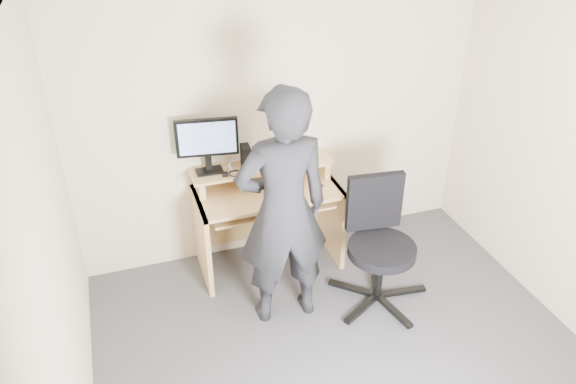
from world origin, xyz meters
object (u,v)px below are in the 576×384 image
monitor (207,141)px  person (283,211)px  office_chair (379,238)px  desk (266,206)px

monitor → person: bearing=-57.1°
monitor → office_chair: monitor is taller
office_chair → desk: bearing=139.4°
desk → monitor: (-0.44, 0.09, 0.65)m
person → monitor: bearing=-65.1°
monitor → person: size_ratio=0.26×
office_chair → person: bearing=-176.2°
desk → monitor: bearing=168.5°
office_chair → person: (-0.78, 0.04, 0.39)m
desk → monitor: monitor is taller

